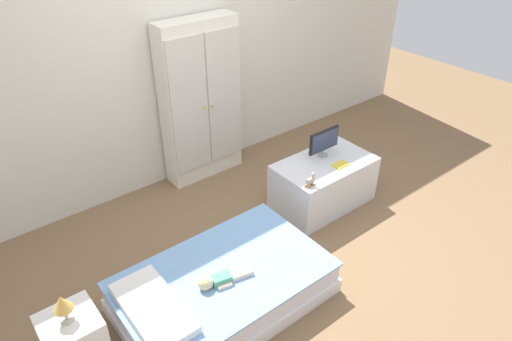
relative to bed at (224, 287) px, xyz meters
name	(u,v)px	position (x,y,z in m)	size (l,w,h in m)	color
ground_plane	(284,253)	(0.67, 0.11, -0.15)	(10.00, 10.00, 0.02)	brown
back_wall	(172,41)	(0.67, 1.69, 1.21)	(6.40, 0.05, 2.70)	silver
bed	(224,287)	(0.00, 0.00, 0.00)	(1.45, 0.91, 0.28)	white
pillow	(153,308)	(-0.53, 0.00, 0.17)	(0.31, 0.65, 0.06)	white
doll	(216,280)	(-0.10, -0.06, 0.18)	(0.39, 0.16, 0.10)	#4CA375
table_lamp	(62,304)	(-0.99, 0.15, 0.40)	(0.11, 0.11, 0.20)	#B7B2AD
wardrobe	(201,102)	(0.83, 1.52, 0.65)	(0.77, 0.27, 1.56)	white
tv_stand	(323,183)	(1.39, 0.41, 0.09)	(0.89, 0.53, 0.44)	silver
tv_monitor	(324,141)	(1.45, 0.50, 0.46)	(0.34, 0.10, 0.26)	#99999E
rocking_horse_toy	(311,180)	(1.03, 0.22, 0.36)	(0.10, 0.04, 0.12)	#8E6642
book_yellow	(340,165)	(1.46, 0.29, 0.31)	(0.15, 0.10, 0.01)	gold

